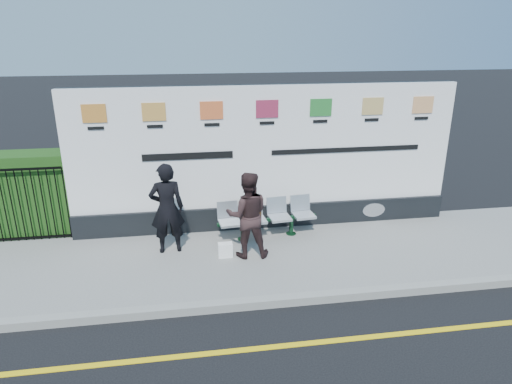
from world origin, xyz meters
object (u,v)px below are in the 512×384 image
billboard (266,168)px  woman_left (167,208)px  bench (267,227)px  woman_right (247,215)px

billboard → woman_left: 2.27m
billboard → woman_left: bearing=-156.1°
billboard → bench: size_ratio=4.04×
bench → woman_left: (-1.97, -0.33, 0.67)m
bench → woman_left: bearing=-176.1°
billboard → woman_left: size_ratio=4.54×
woman_left → bench: bearing=-176.1°
bench → woman_right: (-0.51, -0.74, 0.61)m
billboard → woman_left: billboard is taller
billboard → woman_right: size_ratio=4.87×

